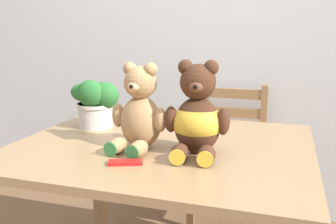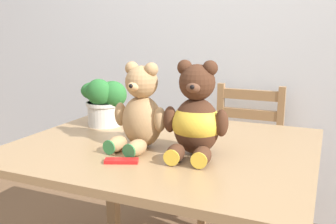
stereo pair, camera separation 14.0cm
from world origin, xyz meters
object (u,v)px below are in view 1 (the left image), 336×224
object	(u,v)px
teddy_bear_right	(197,117)
potted_plant	(95,102)
teddy_bear_left	(139,112)
chocolate_bar	(125,162)
wooden_chair_behind	(229,155)

from	to	relation	value
teddy_bear_right	potted_plant	world-z (taller)	teddy_bear_right
teddy_bear_right	teddy_bear_left	bearing A→B (deg)	-5.21
teddy_bear_left	chocolate_bar	distance (m)	0.23
wooden_chair_behind	potted_plant	size ratio (longest dim) A/B	3.72
wooden_chair_behind	potted_plant	xyz separation A→B (m)	(-0.53, -0.66, 0.42)
teddy_bear_left	wooden_chair_behind	bearing A→B (deg)	-97.60
wooden_chair_behind	potted_plant	world-z (taller)	potted_plant
wooden_chair_behind	teddy_bear_right	size ratio (longest dim) A/B	2.54
teddy_bear_right	chocolate_bar	xyz separation A→B (m)	(-0.21, -0.19, -0.13)
wooden_chair_behind	teddy_bear_left	xyz separation A→B (m)	(-0.22, -0.89, 0.44)
teddy_bear_left	potted_plant	size ratio (longest dim) A/B	1.41
potted_plant	chocolate_bar	xyz separation A→B (m)	(0.33, -0.41, -0.12)
potted_plant	wooden_chair_behind	bearing A→B (deg)	51.18
chocolate_bar	wooden_chair_behind	bearing A→B (deg)	79.25
wooden_chair_behind	potted_plant	distance (m)	0.95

